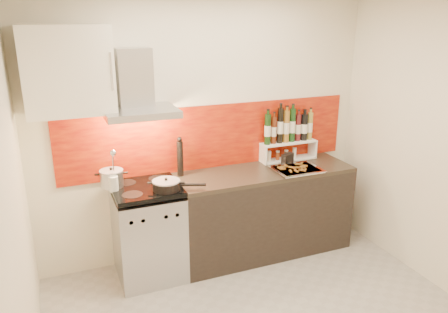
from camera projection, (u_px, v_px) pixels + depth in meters
name	position (u px, v px, depth m)	size (l,w,h in m)	color
back_wall	(207.00, 129.00, 4.32)	(3.40, 0.02, 2.60)	silver
left_wall	(10.00, 214.00, 2.48)	(0.02, 2.80, 2.60)	silver
backsplash	(212.00, 137.00, 4.36)	(3.00, 0.02, 0.64)	maroon
range_stove	(149.00, 233.00, 4.07)	(0.60, 0.60, 0.91)	#B7B7BA
counter	(263.00, 211.00, 4.50)	(1.80, 0.60, 0.90)	black
range_hood	(137.00, 92.00, 3.79)	(0.62, 0.50, 0.61)	#B7B7BA
upper_cabinet	(68.00, 71.00, 3.52)	(0.70, 0.35, 0.72)	white
stock_pot	(112.00, 178.00, 3.90)	(0.21, 0.21, 0.18)	#B7B7BA
saute_pan	(167.00, 185.00, 3.83)	(0.46, 0.26, 0.11)	black
utensil_jar	(114.00, 179.00, 3.80)	(0.08, 0.13, 0.40)	silver
pepper_mill	(180.00, 157.00, 4.16)	(0.06, 0.06, 0.39)	black
step_shelf	(288.00, 135.00, 4.59)	(0.62, 0.17, 0.57)	white
caddy_box	(287.00, 159.00, 4.50)	(0.14, 0.06, 0.12)	black
baking_tray	(297.00, 169.00, 4.34)	(0.47, 0.36, 0.03)	silver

